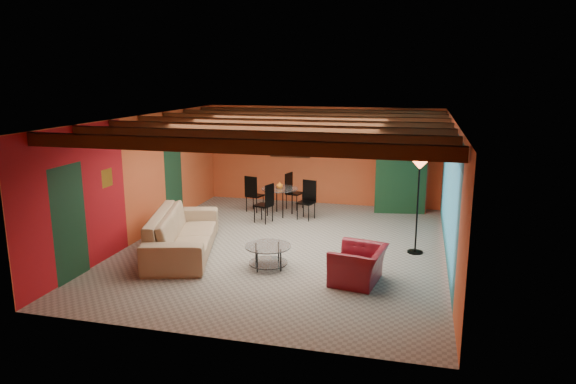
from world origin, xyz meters
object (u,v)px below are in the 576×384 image
(floor_lamp, at_px, (418,206))
(potted_plant, at_px, (404,119))
(sofa, at_px, (183,232))
(dining_table, at_px, (280,197))
(coffee_table, at_px, (268,256))
(armoire, at_px, (402,170))
(vase, at_px, (280,175))
(armchair, at_px, (358,265))

(floor_lamp, distance_m, potted_plant, 3.71)
(sofa, height_order, dining_table, dining_table)
(coffee_table, relative_size, dining_table, 0.46)
(potted_plant, bearing_deg, sofa, -132.45)
(dining_table, distance_m, floor_lamp, 4.09)
(armoire, relative_size, floor_lamp, 1.13)
(dining_table, bearing_deg, vase, 0.00)
(dining_table, bearing_deg, armchair, -57.88)
(sofa, distance_m, armoire, 6.17)
(sofa, xyz_separation_m, armoire, (4.14, 4.52, 0.68))
(coffee_table, bearing_deg, vase, 101.85)
(floor_lamp, distance_m, vase, 4.06)
(armchair, distance_m, potted_plant, 5.65)
(armoire, distance_m, vase, 3.24)
(coffee_table, xyz_separation_m, vase, (-0.78, 3.70, 0.85))
(sofa, distance_m, vase, 3.54)
(dining_table, relative_size, armoire, 0.85)
(coffee_table, xyz_separation_m, dining_table, (-0.78, 3.70, 0.27))
(sofa, bearing_deg, vase, -35.28)
(dining_table, bearing_deg, sofa, -109.14)
(sofa, xyz_separation_m, vase, (1.14, 3.29, 0.64))
(dining_table, xyz_separation_m, vase, (0.00, 0.00, 0.58))
(armoire, xyz_separation_m, potted_plant, (0.00, 0.00, 1.33))
(armoire, xyz_separation_m, vase, (-3.00, -1.24, -0.04))
(dining_table, height_order, armoire, armoire)
(coffee_table, bearing_deg, dining_table, 101.85)
(armchair, xyz_separation_m, potted_plant, (0.50, 5.22, 2.12))
(coffee_table, xyz_separation_m, armoire, (2.22, 4.93, 0.89))
(dining_table, distance_m, armoire, 3.30)
(sofa, distance_m, coffee_table, 1.97)
(armchair, height_order, armoire, armoire)
(floor_lamp, bearing_deg, vase, 148.09)
(dining_table, relative_size, floor_lamp, 0.96)
(armoire, relative_size, potted_plant, 5.00)
(armchair, height_order, floor_lamp, floor_lamp)
(sofa, bearing_deg, dining_table, -35.28)
(coffee_table, bearing_deg, armoire, 65.77)
(armoire, height_order, floor_lamp, armoire)
(armchair, relative_size, floor_lamp, 0.50)
(vase, bearing_deg, dining_table, 0.00)
(coffee_table, height_order, potted_plant, potted_plant)
(sofa, bearing_deg, armoire, -58.59)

